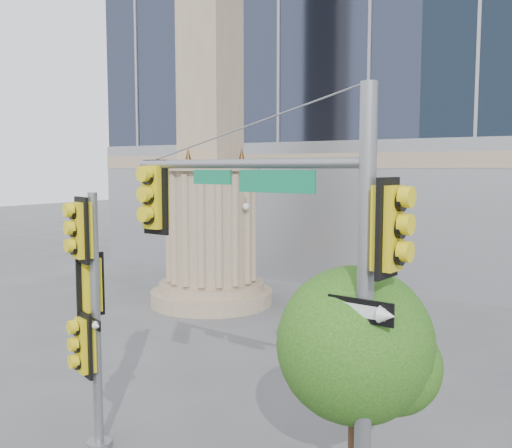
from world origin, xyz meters
The scene contains 4 objects.
monument centered at (-6.00, 9.00, 5.52)m, with size 4.40×4.40×16.60m.
main_signal_pole centered at (2.30, -0.71, 3.68)m, with size 4.58×0.96×5.94m.
secondary_signal_pole centered at (-1.56, -0.88, 2.63)m, with size 0.77×0.73×4.48m.
street_tree centered at (3.04, -0.19, 2.32)m, with size 2.27×2.21×3.53m.
Camera 1 is at (5.82, -7.62, 4.88)m, focal length 40.00 mm.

